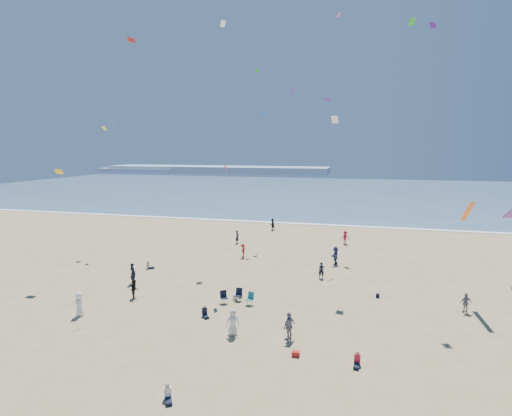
# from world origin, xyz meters

# --- Properties ---
(ground) EXTENTS (220.00, 220.00, 0.00)m
(ground) POSITION_xyz_m (0.00, 0.00, 0.00)
(ground) COLOR tan
(ground) RESTS_ON ground
(ocean) EXTENTS (220.00, 100.00, 0.06)m
(ocean) POSITION_xyz_m (0.00, 95.00, 0.03)
(ocean) COLOR #476B84
(ocean) RESTS_ON ground
(surf_line) EXTENTS (220.00, 1.20, 0.08)m
(surf_line) POSITION_xyz_m (0.00, 45.00, 0.04)
(surf_line) COLOR white
(surf_line) RESTS_ON ground
(headland_far) EXTENTS (110.00, 20.00, 3.20)m
(headland_far) POSITION_xyz_m (-60.00, 170.00, 1.60)
(headland_far) COLOR #7A8EA8
(headland_far) RESTS_ON ground
(headland_near) EXTENTS (40.00, 14.00, 2.00)m
(headland_near) POSITION_xyz_m (-100.00, 165.00, 1.00)
(headland_near) COLOR #7A8EA8
(headland_near) RESTS_ON ground
(standing_flyers) EXTENTS (33.58, 50.94, 1.94)m
(standing_flyers) POSITION_xyz_m (4.66, 15.08, 0.88)
(standing_flyers) COLOR maroon
(standing_flyers) RESTS_ON ground
(seated_group) EXTENTS (21.44, 20.99, 0.84)m
(seated_group) POSITION_xyz_m (0.19, 4.81, 0.42)
(seated_group) COLOR silver
(seated_group) RESTS_ON ground
(chair_cluster) EXTENTS (2.79, 1.54, 1.00)m
(chair_cluster) POSITION_xyz_m (-0.25, 10.75, 0.50)
(chair_cluster) COLOR black
(chair_cluster) RESTS_ON ground
(white_tote) EXTENTS (0.35, 0.20, 0.40)m
(white_tote) POSITION_xyz_m (-0.61, 11.41, 0.20)
(white_tote) COLOR silver
(white_tote) RESTS_ON ground
(black_backpack) EXTENTS (0.30, 0.22, 0.38)m
(black_backpack) POSITION_xyz_m (-0.34, 11.94, 0.19)
(black_backpack) COLOR black
(black_backpack) RESTS_ON ground
(cooler) EXTENTS (0.45, 0.30, 0.30)m
(cooler) POSITION_xyz_m (5.48, 3.85, 0.15)
(cooler) COLOR red
(cooler) RESTS_ON ground
(navy_bag) EXTENTS (0.28, 0.18, 0.34)m
(navy_bag) POSITION_xyz_m (10.53, 14.75, 0.17)
(navy_bag) COLOR black
(navy_bag) RESTS_ON ground
(kites_aloft) EXTENTS (40.38, 43.08, 27.92)m
(kites_aloft) POSITION_xyz_m (8.80, 12.88, 14.61)
(kites_aloft) COLOR blue
(kites_aloft) RESTS_ON ground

